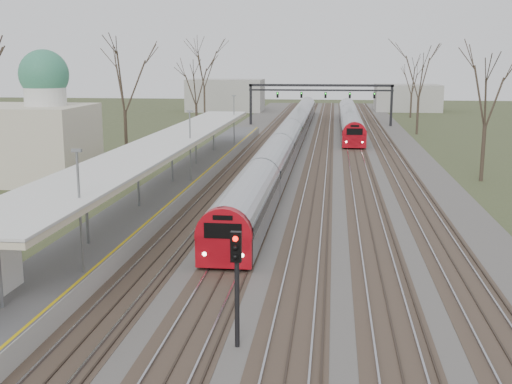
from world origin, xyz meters
The scene contains 10 objects.
track_bed centered at (0.26, 55.00, 0.06)m, with size 24.00×160.00×0.22m.
platform centered at (-9.05, 37.50, 0.50)m, with size 3.50×69.00×1.00m, color #9E9B93.
canopy centered at (-9.05, 32.99, 3.93)m, with size 4.10×50.00×3.11m.
dome_building centered at (-21.71, 38.00, 3.72)m, with size 10.00×8.00×10.30m.
signal_gantry centered at (0.29, 84.99, 4.91)m, with size 21.00×0.59×6.08m.
tree_west_far centered at (-17.00, 48.00, 8.02)m, with size 5.50×5.50×11.33m.
tree_east_far centered at (14.00, 42.00, 7.29)m, with size 5.00×5.00×10.30m.
train_near centered at (-2.50, 62.15, 1.48)m, with size 2.62×90.21×3.05m.
train_far centered at (4.50, 81.14, 1.48)m, with size 2.62×45.21×3.05m.
signal_post centered at (-0.75, 9.77, 2.72)m, with size 0.35×0.45×4.10m.
Camera 1 is at (2.26, -9.83, 9.45)m, focal length 45.00 mm.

